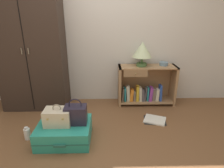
{
  "coord_description": "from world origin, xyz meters",
  "views": [
    {
      "loc": [
        0.14,
        -1.85,
        1.54
      ],
      "look_at": [
        0.2,
        0.79,
        0.55
      ],
      "focal_mm": 30.61,
      "sensor_mm": 36.0,
      "label": 1
    }
  ],
  "objects_px": {
    "train_case": "(58,117)",
    "open_book_on_floor": "(155,120)",
    "bookshelf": "(145,86)",
    "handbag": "(76,114)",
    "wardrobe": "(31,48)",
    "suitcase_large": "(65,132)",
    "table_lamp": "(142,50)",
    "bottle": "(27,134)",
    "bowl": "(164,64)"
  },
  "relations": [
    {
      "from": "wardrobe",
      "to": "bottle",
      "type": "distance_m",
      "value": 1.34
    },
    {
      "from": "bookshelf",
      "to": "table_lamp",
      "type": "height_order",
      "value": "table_lamp"
    },
    {
      "from": "handbag",
      "to": "train_case",
      "type": "bearing_deg",
      "value": -173.09
    },
    {
      "from": "bookshelf",
      "to": "table_lamp",
      "type": "bearing_deg",
      "value": -179.89
    },
    {
      "from": "bookshelf",
      "to": "bottle",
      "type": "height_order",
      "value": "bookshelf"
    },
    {
      "from": "table_lamp",
      "to": "bottle",
      "type": "relative_size",
      "value": 2.34
    },
    {
      "from": "table_lamp",
      "to": "train_case",
      "type": "xyz_separation_m",
      "value": [
        -1.19,
        -1.06,
        -0.62
      ]
    },
    {
      "from": "wardrobe",
      "to": "train_case",
      "type": "distance_m",
      "value": 1.33
    },
    {
      "from": "table_lamp",
      "to": "open_book_on_floor",
      "type": "xyz_separation_m",
      "value": [
        0.14,
        -0.61,
        -0.95
      ]
    },
    {
      "from": "bookshelf",
      "to": "bowl",
      "type": "distance_m",
      "value": 0.5
    },
    {
      "from": "handbag",
      "to": "wardrobe",
      "type": "bearing_deg",
      "value": 130.15
    },
    {
      "from": "table_lamp",
      "to": "bottle",
      "type": "distance_m",
      "value": 2.11
    },
    {
      "from": "bookshelf",
      "to": "handbag",
      "type": "height_order",
      "value": "bookshelf"
    },
    {
      "from": "table_lamp",
      "to": "open_book_on_floor",
      "type": "relative_size",
      "value": 1.05
    },
    {
      "from": "bowl",
      "to": "suitcase_large",
      "type": "bearing_deg",
      "value": -144.49
    },
    {
      "from": "table_lamp",
      "to": "handbag",
      "type": "xyz_separation_m",
      "value": [
        -0.97,
        -1.03,
        -0.6
      ]
    },
    {
      "from": "suitcase_large",
      "to": "handbag",
      "type": "xyz_separation_m",
      "value": [
        0.15,
        0.02,
        0.24
      ]
    },
    {
      "from": "suitcase_large",
      "to": "bottle",
      "type": "relative_size",
      "value": 3.83
    },
    {
      "from": "bookshelf",
      "to": "open_book_on_floor",
      "type": "height_order",
      "value": "bookshelf"
    },
    {
      "from": "suitcase_large",
      "to": "open_book_on_floor",
      "type": "distance_m",
      "value": 1.35
    },
    {
      "from": "wardrobe",
      "to": "bookshelf",
      "type": "relative_size",
      "value": 2.04
    },
    {
      "from": "bowl",
      "to": "bottle",
      "type": "xyz_separation_m",
      "value": [
        -2.0,
        -1.05,
        -0.64
      ]
    },
    {
      "from": "bowl",
      "to": "train_case",
      "type": "relative_size",
      "value": 0.46
    },
    {
      "from": "bookshelf",
      "to": "train_case",
      "type": "relative_size",
      "value": 3.09
    },
    {
      "from": "suitcase_large",
      "to": "handbag",
      "type": "distance_m",
      "value": 0.29
    },
    {
      "from": "suitcase_large",
      "to": "handbag",
      "type": "bearing_deg",
      "value": 9.11
    },
    {
      "from": "wardrobe",
      "to": "bottle",
      "type": "relative_size",
      "value": 11.69
    },
    {
      "from": "wardrobe",
      "to": "suitcase_large",
      "type": "height_order",
      "value": "wardrobe"
    },
    {
      "from": "bookshelf",
      "to": "bottle",
      "type": "bearing_deg",
      "value": -149.03
    },
    {
      "from": "bookshelf",
      "to": "open_book_on_floor",
      "type": "xyz_separation_m",
      "value": [
        0.06,
        -0.61,
        -0.31
      ]
    },
    {
      "from": "table_lamp",
      "to": "train_case",
      "type": "bearing_deg",
      "value": -138.48
    },
    {
      "from": "table_lamp",
      "to": "open_book_on_floor",
      "type": "height_order",
      "value": "table_lamp"
    },
    {
      "from": "wardrobe",
      "to": "train_case",
      "type": "height_order",
      "value": "wardrobe"
    },
    {
      "from": "wardrobe",
      "to": "bookshelf",
      "type": "distance_m",
      "value": 1.99
    },
    {
      "from": "train_case",
      "to": "table_lamp",
      "type": "bearing_deg",
      "value": 41.52
    },
    {
      "from": "wardrobe",
      "to": "bowl",
      "type": "height_order",
      "value": "wardrobe"
    },
    {
      "from": "bowl",
      "to": "suitcase_large",
      "type": "distance_m",
      "value": 1.95
    },
    {
      "from": "bookshelf",
      "to": "table_lamp",
      "type": "distance_m",
      "value": 0.64
    },
    {
      "from": "bookshelf",
      "to": "train_case",
      "type": "bearing_deg",
      "value": -140.35
    },
    {
      "from": "bowl",
      "to": "suitcase_large",
      "type": "height_order",
      "value": "bowl"
    },
    {
      "from": "wardrobe",
      "to": "open_book_on_floor",
      "type": "height_order",
      "value": "wardrobe"
    },
    {
      "from": "train_case",
      "to": "open_book_on_floor",
      "type": "xyz_separation_m",
      "value": [
        1.33,
        0.44,
        -0.33
      ]
    },
    {
      "from": "bowl",
      "to": "handbag",
      "type": "xyz_separation_m",
      "value": [
        -1.36,
        -1.05,
        -0.36
      ]
    },
    {
      "from": "wardrobe",
      "to": "table_lamp",
      "type": "relative_size",
      "value": 4.99
    },
    {
      "from": "suitcase_large",
      "to": "bottle",
      "type": "distance_m",
      "value": 0.49
    },
    {
      "from": "train_case",
      "to": "wardrobe",
      "type": "bearing_deg",
      "value": 120.96
    },
    {
      "from": "table_lamp",
      "to": "bowl",
      "type": "bearing_deg",
      "value": 3.63
    },
    {
      "from": "train_case",
      "to": "open_book_on_floor",
      "type": "distance_m",
      "value": 1.44
    },
    {
      "from": "suitcase_large",
      "to": "bowl",
      "type": "bearing_deg",
      "value": 35.51
    },
    {
      "from": "train_case",
      "to": "bottle",
      "type": "height_order",
      "value": "train_case"
    }
  ]
}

